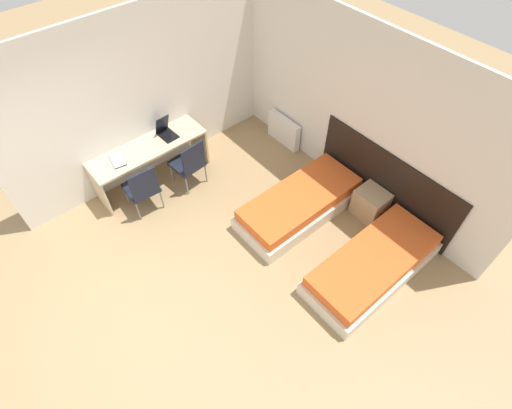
# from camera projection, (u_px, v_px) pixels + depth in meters

# --- Properties ---
(ground_plane) EXTENTS (20.00, 20.00, 0.00)m
(ground_plane) POSITION_uv_depth(u_px,v_px,m) (130.00, 313.00, 5.19)
(ground_plane) COLOR #9E7F56
(wall_back) EXTENTS (5.30, 0.05, 2.70)m
(wall_back) POSITION_uv_depth(u_px,v_px,m) (350.00, 109.00, 5.78)
(wall_back) COLOR silver
(wall_back) RESTS_ON ground_plane
(wall_left) EXTENTS (0.05, 4.89, 2.70)m
(wall_left) POSITION_uv_depth(u_px,v_px,m) (154.00, 93.00, 6.04)
(wall_left) COLOR silver
(wall_left) RESTS_ON ground_plane
(headboard_panel) EXTENTS (2.39, 0.03, 1.09)m
(headboard_panel) POSITION_uv_depth(u_px,v_px,m) (385.00, 183.00, 5.93)
(headboard_panel) COLOR black
(headboard_panel) RESTS_ON ground_plane
(bed_near_window) EXTENTS (0.87, 2.00, 0.42)m
(bed_near_window) POSITION_uv_depth(u_px,v_px,m) (300.00, 204.00, 6.12)
(bed_near_window) COLOR beige
(bed_near_window) RESTS_ON ground_plane
(bed_near_door) EXTENTS (0.87, 2.00, 0.42)m
(bed_near_door) POSITION_uv_depth(u_px,v_px,m) (372.00, 265.00, 5.42)
(bed_near_door) COLOR beige
(bed_near_door) RESTS_ON ground_plane
(nightstand) EXTENTS (0.46, 0.39, 0.48)m
(nightstand) POSITION_uv_depth(u_px,v_px,m) (370.00, 204.00, 6.07)
(nightstand) COLOR tan
(nightstand) RESTS_ON ground_plane
(radiator) EXTENTS (0.71, 0.12, 0.52)m
(radiator) POSITION_uv_depth(u_px,v_px,m) (284.00, 131.00, 7.15)
(radiator) COLOR silver
(radiator) RESTS_ON ground_plane
(desk) EXTENTS (0.57, 1.87, 0.73)m
(desk) POSITION_uv_depth(u_px,v_px,m) (149.00, 155.00, 6.30)
(desk) COLOR #C6B28E
(desk) RESTS_ON ground_plane
(chair_near_laptop) EXTENTS (0.50, 0.50, 0.91)m
(chair_near_laptop) POSITION_uv_depth(u_px,v_px,m) (189.00, 162.00, 6.30)
(chair_near_laptop) COLOR black
(chair_near_laptop) RESTS_ON ground_plane
(chair_near_notebook) EXTENTS (0.48, 0.48, 0.91)m
(chair_near_notebook) POSITION_uv_depth(u_px,v_px,m) (142.00, 187.00, 5.95)
(chair_near_notebook) COLOR black
(chair_near_notebook) RESTS_ON ground_plane
(laptop) EXTENTS (0.35, 0.25, 0.33)m
(laptop) POSITION_uv_depth(u_px,v_px,m) (166.00, 131.00, 6.32)
(laptop) COLOR black
(laptop) RESTS_ON desk
(open_notebook) EXTENTS (0.36, 0.24, 0.02)m
(open_notebook) POSITION_uv_depth(u_px,v_px,m) (118.00, 160.00, 5.97)
(open_notebook) COLOR black
(open_notebook) RESTS_ON desk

